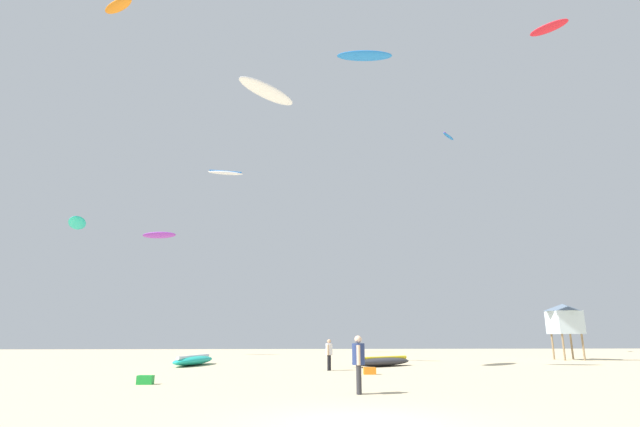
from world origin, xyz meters
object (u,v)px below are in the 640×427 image
object	(u,v)px
kite_aloft_4	(448,136)
kite_aloft_6	(364,56)
person_midground	(329,352)
gear_bag	(370,371)
kite_aloft_0	(226,173)
kite_grounded_mid	(382,362)
person_foreground	(358,360)
kite_aloft_1	(549,28)
kite_grounded_near	(194,360)
cooler_box	(145,380)
kite_aloft_2	(118,6)
kite_aloft_3	(77,223)
kite_aloft_7	(267,92)
lifeguard_tower	(564,318)
kite_aloft_5	(159,235)

from	to	relation	value
kite_aloft_4	kite_aloft_6	distance (m)	23.59
person_midground	gear_bag	world-z (taller)	person_midground
kite_aloft_0	kite_grounded_mid	bearing A→B (deg)	-60.03
person_foreground	kite_aloft_1	world-z (taller)	kite_aloft_1
kite_grounded_near	cooler_box	xyz separation A→B (m)	(0.63, -11.99, -0.13)
kite_grounded_near	kite_aloft_2	size ratio (longest dim) A/B	1.90
kite_aloft_1	kite_aloft_3	distance (m)	40.76
cooler_box	kite_aloft_1	world-z (taller)	kite_aloft_1
kite_grounded_near	kite_grounded_mid	bearing A→B (deg)	-8.28
kite_aloft_2	kite_aloft_7	size ratio (longest dim) A/B	0.67
kite_aloft_6	kite_aloft_7	distance (m)	9.31
kite_grounded_mid	kite_aloft_6	bearing A→B (deg)	99.73
kite_grounded_mid	gear_bag	distance (m)	6.29
kite_grounded_mid	kite_aloft_7	world-z (taller)	kite_aloft_7
lifeguard_tower	kite_aloft_5	distance (m)	36.26
lifeguard_tower	kite_aloft_1	world-z (taller)	kite_aloft_1
person_foreground	kite_aloft_2	xyz separation A→B (m)	(-14.79, 14.69, 23.54)
gear_bag	kite_grounded_mid	bearing A→B (deg)	74.62
kite_aloft_2	kite_aloft_0	bearing A→B (deg)	77.41
person_foreground	cooler_box	distance (m)	8.24
gear_bag	person_foreground	bearing A→B (deg)	-101.27
gear_bag	kite_aloft_0	bearing A→B (deg)	111.67
gear_bag	kite_aloft_2	world-z (taller)	kite_aloft_2
person_midground	cooler_box	xyz separation A→B (m)	(-7.29, -7.01, -0.75)
cooler_box	gear_bag	xyz separation A→B (m)	(8.97, 4.29, 0.00)
lifeguard_tower	kite_aloft_6	world-z (taller)	kite_aloft_6
lifeguard_tower	kite_aloft_4	xyz separation A→B (m)	(-3.04, 14.13, 21.15)
lifeguard_tower	kite_aloft_1	xyz separation A→B (m)	(-1.30, -5.19, 21.80)
kite_grounded_near	kite_aloft_2	bearing A→B (deg)	-173.31
person_midground	person_foreground	bearing A→B (deg)	111.37
cooler_box	kite_aloft_4	bearing A→B (deg)	53.84
person_midground	kite_aloft_1	size ratio (longest dim) A/B	0.60
kite_grounded_mid	kite_aloft_4	world-z (taller)	kite_aloft_4
kite_aloft_5	kite_aloft_7	xyz separation A→B (m)	(11.30, -19.29, 5.20)
kite_aloft_3	kite_aloft_4	world-z (taller)	kite_aloft_4
kite_grounded_mid	kite_aloft_1	size ratio (longest dim) A/B	1.73
person_foreground	lifeguard_tower	size ratio (longest dim) A/B	0.42
gear_bag	kite_aloft_4	world-z (taller)	kite_aloft_4
kite_aloft_3	kite_aloft_6	bearing A→B (deg)	-20.79
gear_bag	kite_aloft_6	bearing A→B (deg)	79.69
kite_aloft_4	kite_aloft_7	distance (m)	31.46
kite_grounded_near	kite_aloft_7	xyz separation A→B (m)	(4.21, -3.78, 16.18)
kite_aloft_4	kite_aloft_5	bearing A→B (deg)	-172.37
cooler_box	kite_aloft_7	xyz separation A→B (m)	(3.58, 8.21, 16.31)
person_midground	kite_grounded_mid	bearing A→B (deg)	-114.34
person_midground	cooler_box	bearing A→B (deg)	64.54
person_foreground	kite_aloft_5	size ratio (longest dim) A/B	0.48
kite_aloft_1	kite_aloft_4	world-z (taller)	kite_aloft_1
kite_aloft_1	kite_aloft_3	size ratio (longest dim) A/B	0.57
person_midground	kite_aloft_6	size ratio (longest dim) A/B	0.38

